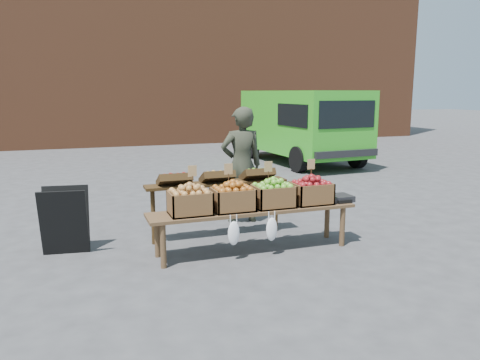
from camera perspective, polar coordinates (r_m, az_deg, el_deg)
name	(u,v)px	position (r m, az deg, el deg)	size (l,w,h in m)	color
ground	(323,254)	(6.11, 10.03, -8.90)	(80.00, 80.00, 0.00)	#404042
brick_building	(142,17)	(20.41, -11.91, 18.84)	(24.00, 4.00, 10.00)	brown
delivery_van	(301,127)	(13.66, 7.49, 6.41)	(2.11, 4.61, 2.07)	green
vendor	(242,165)	(7.28, 0.19, 1.81)	(0.66, 0.43, 1.81)	#2C3023
chalkboard_sign	(65,221)	(6.33, -20.57, -4.65)	(0.57, 0.31, 0.87)	black
back_table	(217,202)	(6.56, -2.79, -2.64)	(2.10, 0.44, 1.04)	#31210E
display_bench	(253,230)	(6.05, 1.60, -6.10)	(2.70, 0.56, 0.57)	#4E3620
crate_golden_apples	(190,203)	(5.70, -6.14, -2.78)	(0.50, 0.40, 0.28)	#A99737
crate_russet_pears	(233,199)	(5.85, -0.89, -2.37)	(0.50, 0.40, 0.28)	#9F611E
crate_red_apples	(273,196)	(6.04, 4.05, -1.97)	(0.50, 0.40, 0.28)	#3E8028
crate_green_apples	(311,193)	(6.28, 8.66, -1.58)	(0.50, 0.40, 0.28)	maroon
weighing_scale	(339,198)	(6.51, 11.93, -2.16)	(0.34, 0.30, 0.08)	black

